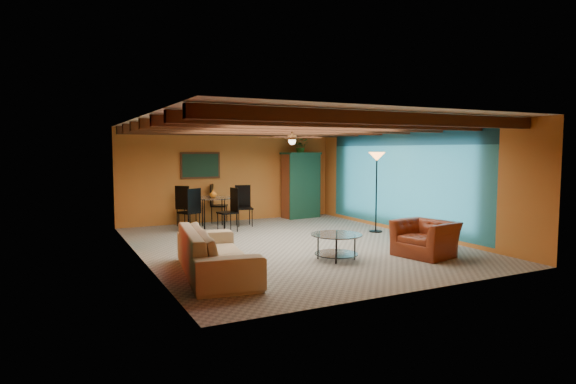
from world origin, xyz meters
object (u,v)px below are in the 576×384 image
armoire (301,186)px  floor_lamp (376,192)px  sofa (216,252)px  vase (213,182)px  armchair (425,238)px  coffee_table (336,247)px  potted_plant (301,147)px  dining_table (213,207)px

armoire → floor_lamp: 3.25m
sofa → vase: size_ratio=13.01×
armchair → armoire: bearing=163.3°
coffee_table → potted_plant: size_ratio=2.09×
armchair → vase: 5.97m
armoire → dining_table: bearing=-176.2°
vase → armoire: bearing=12.1°
armchair → armoire: (0.39, 5.93, 0.63)m
coffee_table → potted_plant: 6.12m
armchair → potted_plant: (0.39, 5.93, 1.84)m
dining_table → sofa: bearing=-107.3°
coffee_table → potted_plant: potted_plant is taller
dining_table → armoire: 3.12m
armchair → coffee_table: (-1.73, 0.53, -0.10)m
armchair → floor_lamp: 2.92m
vase → coffee_table: bearing=-79.2°
potted_plant → vase: bearing=-167.9°
armchair → vase: bearing=-166.4°
coffee_table → armoire: bearing=68.6°
armchair → dining_table: dining_table is taller
armchair → coffee_table: bearing=-120.0°
dining_table → potted_plant: size_ratio=4.61×
armoire → potted_plant: size_ratio=4.15×
coffee_table → vase: bearing=100.8°
armoire → potted_plant: bearing=0.0°
sofa → armchair: sofa is taller
sofa → dining_table: bearing=-8.9°
floor_lamp → sofa: bearing=-156.0°
sofa → floor_lamp: bearing=-57.6°
dining_table → vase: size_ratio=10.67×
armoire → floor_lamp: (0.45, -3.22, 0.04)m
sofa → floor_lamp: (4.97, 2.21, 0.63)m
floor_lamp → vase: size_ratio=10.04×
armoire → vase: bearing=-176.2°
coffee_table → floor_lamp: bearing=40.4°
sofa → floor_lamp: size_ratio=1.30×
sofa → armchair: 4.16m
vase → dining_table: bearing=0.0°
sofa → dining_table: dining_table is taller
sofa → potted_plant: potted_plant is taller
coffee_table → armoire: 5.85m
armchair → vase: vase is taller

